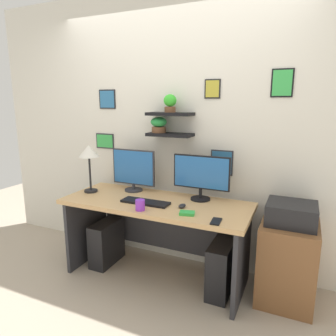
{
  "coord_description": "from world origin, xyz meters",
  "views": [
    {
      "loc": [
        1.18,
        -2.36,
        1.64
      ],
      "look_at": [
        0.1,
        0.05,
        1.06
      ],
      "focal_mm": 32.53,
      "sensor_mm": 36.0,
      "label": 1
    }
  ],
  "objects": [
    {
      "name": "printer",
      "position": [
        1.14,
        0.14,
        0.76
      ],
      "size": [
        0.38,
        0.34,
        0.17
      ],
      "primitive_type": "cube",
      "color": "black",
      "rests_on": "drawer_cabinet"
    },
    {
      "name": "cell_phone",
      "position": [
        0.63,
        -0.25,
        0.76
      ],
      "size": [
        0.08,
        0.15,
        0.01
      ],
      "primitive_type": "cube",
      "rotation": [
        0.0,
        0.0,
        0.08
      ],
      "color": "black",
      "rests_on": "desk"
    },
    {
      "name": "monitor_right",
      "position": [
        0.36,
        0.22,
        0.98
      ],
      "size": [
        0.53,
        0.18,
        0.41
      ],
      "color": "black",
      "rests_on": "desk"
    },
    {
      "name": "coffee_mug",
      "position": [
        -0.01,
        -0.26,
        0.8
      ],
      "size": [
        0.08,
        0.08,
        0.09
      ],
      "primitive_type": "cylinder",
      "color": "purple",
      "rests_on": "desk"
    },
    {
      "name": "keyboard",
      "position": [
        -0.06,
        -0.09,
        0.76
      ],
      "size": [
        0.44,
        0.14,
        0.02
      ],
      "primitive_type": "cube",
      "color": "black",
      "rests_on": "desk"
    },
    {
      "name": "monitor_left",
      "position": [
        -0.36,
        0.22,
        0.97
      ],
      "size": [
        0.46,
        0.18,
        0.42
      ],
      "color": "#2D2D33",
      "rests_on": "desk"
    },
    {
      "name": "desk",
      "position": [
        0.0,
        0.06,
        0.54
      ],
      "size": [
        1.71,
        0.68,
        0.75
      ],
      "color": "tan",
      "rests_on": "ground"
    },
    {
      "name": "desk_lamp",
      "position": [
        -0.73,
        0.0,
        1.13
      ],
      "size": [
        0.2,
        0.2,
        0.47
      ],
      "color": "black",
      "rests_on": "desk"
    },
    {
      "name": "scissors_tray",
      "position": [
        0.38,
        -0.2,
        0.76
      ],
      "size": [
        0.14,
        0.11,
        0.02
      ],
      "primitive_type": "cube",
      "rotation": [
        0.0,
        0.0,
        0.24
      ],
      "color": "green",
      "rests_on": "desk"
    },
    {
      "name": "computer_tower_left",
      "position": [
        -0.58,
        0.02,
        0.22
      ],
      "size": [
        0.18,
        0.4,
        0.44
      ],
      "primitive_type": "cube",
      "color": "black",
      "rests_on": "ground"
    },
    {
      "name": "computer_tower_right",
      "position": [
        0.63,
        0.0,
        0.23
      ],
      "size": [
        0.18,
        0.4,
        0.46
      ],
      "primitive_type": "cube",
      "color": "black",
      "rests_on": "ground"
    },
    {
      "name": "computer_mouse",
      "position": [
        0.28,
        -0.06,
        0.77
      ],
      "size": [
        0.06,
        0.09,
        0.03
      ],
      "primitive_type": "ellipsoid",
      "color": "black",
      "rests_on": "desk"
    },
    {
      "name": "ground_plane",
      "position": [
        0.0,
        0.0,
        0.0
      ],
      "size": [
        8.0,
        8.0,
        0.0
      ],
      "primitive_type": "plane",
      "color": "tan"
    },
    {
      "name": "back_wall_assembly",
      "position": [
        -0.0,
        0.44,
        1.35
      ],
      "size": [
        4.4,
        0.24,
        2.7
      ],
      "color": "silver",
      "rests_on": "ground"
    },
    {
      "name": "drawer_cabinet",
      "position": [
        1.14,
        0.14,
        0.34
      ],
      "size": [
        0.44,
        0.5,
        0.68
      ],
      "primitive_type": "cube",
      "color": "brown",
      "rests_on": "ground"
    }
  ]
}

